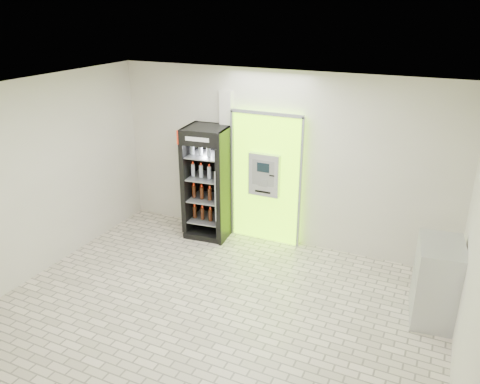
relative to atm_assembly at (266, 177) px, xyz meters
The scene contains 6 objects.
ground 2.69m from the atm_assembly, 85.26° to the right, with size 6.00×6.00×0.00m, color beige.
room_shell 2.51m from the atm_assembly, 85.26° to the right, with size 6.00×6.00×6.00m.
atm_assembly is the anchor object (origin of this frame).
pillar 0.79m from the atm_assembly, behind, with size 0.22×0.11×2.60m.
beverage_cooler 1.05m from the atm_assembly, 165.84° to the right, with size 0.82×0.76×2.02m.
steel_cabinet 3.21m from the atm_assembly, 22.49° to the right, with size 0.65×0.89×1.11m.
Camera 1 is at (2.56, -4.67, 3.96)m, focal length 35.00 mm.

